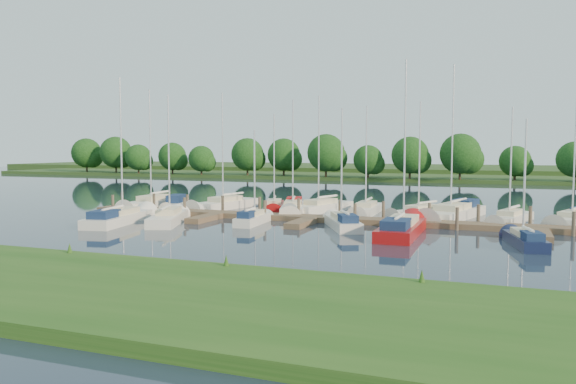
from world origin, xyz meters
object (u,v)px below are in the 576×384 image
(dock, at_px, (311,219))
(sailboat_n_5, at_px, (320,209))
(sailboat_n_0, at_px, (153,205))
(sailboat_s_2, at_px, (253,220))
(motorboat, at_px, (175,205))

(dock, height_order, sailboat_n_5, sailboat_n_5)
(dock, height_order, sailboat_n_0, sailboat_n_0)
(sailboat_n_0, height_order, sailboat_s_2, sailboat_n_0)
(sailboat_s_2, bearing_deg, sailboat_n_5, 72.54)
(motorboat, distance_m, sailboat_s_2, 13.05)
(sailboat_n_5, height_order, sailboat_s_2, sailboat_n_5)
(dock, bearing_deg, sailboat_n_0, 166.29)
(motorboat, xyz_separation_m, sailboat_n_5, (13.31, 2.60, -0.07))
(dock, bearing_deg, motorboat, 163.97)
(dock, bearing_deg, sailboat_n_5, 101.80)
(sailboat_n_5, bearing_deg, motorboat, 28.72)
(sailboat_n_5, relative_size, sailboat_s_2, 1.45)
(sailboat_n_0, relative_size, sailboat_s_2, 1.57)
(dock, relative_size, sailboat_s_2, 5.43)
(motorboat, height_order, sailboat_n_5, sailboat_n_5)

